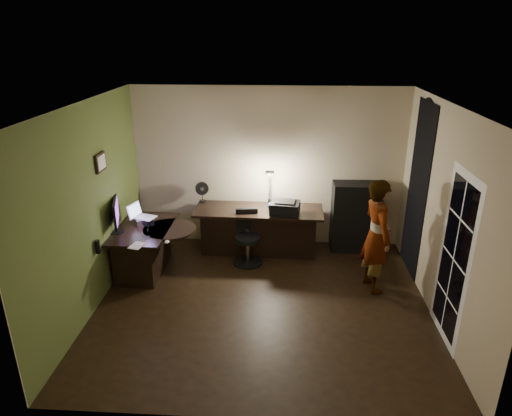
# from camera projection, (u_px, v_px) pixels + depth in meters

# --- Properties ---
(floor) EXTENTS (4.50, 4.00, 0.01)m
(floor) POSITION_uv_depth(u_px,v_px,m) (262.00, 304.00, 6.28)
(floor) COLOR black
(floor) RESTS_ON ground
(ceiling) EXTENTS (4.50, 4.00, 0.01)m
(ceiling) POSITION_uv_depth(u_px,v_px,m) (263.00, 105.00, 5.28)
(ceiling) COLOR silver
(ceiling) RESTS_ON floor
(wall_back) EXTENTS (4.50, 0.01, 2.70)m
(wall_back) POSITION_uv_depth(u_px,v_px,m) (268.00, 168.00, 7.64)
(wall_back) COLOR tan
(wall_back) RESTS_ON floor
(wall_front) EXTENTS (4.50, 0.01, 2.70)m
(wall_front) POSITION_uv_depth(u_px,v_px,m) (252.00, 300.00, 3.92)
(wall_front) COLOR tan
(wall_front) RESTS_ON floor
(wall_left) EXTENTS (0.01, 4.00, 2.70)m
(wall_left) POSITION_uv_depth(u_px,v_px,m) (89.00, 209.00, 5.91)
(wall_left) COLOR tan
(wall_left) RESTS_ON floor
(wall_right) EXTENTS (0.01, 4.00, 2.70)m
(wall_right) POSITION_uv_depth(u_px,v_px,m) (444.00, 217.00, 5.66)
(wall_right) COLOR tan
(wall_right) RESTS_ON floor
(green_wall_overlay) EXTENTS (0.00, 4.00, 2.70)m
(green_wall_overlay) POSITION_uv_depth(u_px,v_px,m) (90.00, 209.00, 5.90)
(green_wall_overlay) COLOR #4C5D26
(green_wall_overlay) RESTS_ON floor
(arched_doorway) EXTENTS (0.01, 0.90, 2.60)m
(arched_doorway) POSITION_uv_depth(u_px,v_px,m) (417.00, 190.00, 6.74)
(arched_doorway) COLOR black
(arched_doorway) RESTS_ON floor
(french_door) EXTENTS (0.02, 0.92, 2.10)m
(french_door) POSITION_uv_depth(u_px,v_px,m) (454.00, 259.00, 5.26)
(french_door) COLOR white
(french_door) RESTS_ON floor
(framed_picture) EXTENTS (0.04, 0.30, 0.25)m
(framed_picture) POSITION_uv_depth(u_px,v_px,m) (100.00, 162.00, 6.14)
(framed_picture) COLOR black
(framed_picture) RESTS_ON wall_left
(desk_left) EXTENTS (0.81, 1.30, 0.74)m
(desk_left) POSITION_uv_depth(u_px,v_px,m) (146.00, 250.00, 6.99)
(desk_left) COLOR black
(desk_left) RESTS_ON floor
(desk_right) EXTENTS (2.10, 0.78, 0.78)m
(desk_right) POSITION_uv_depth(u_px,v_px,m) (259.00, 231.00, 7.57)
(desk_right) COLOR black
(desk_right) RESTS_ON floor
(cabinet) EXTENTS (0.79, 0.40, 1.18)m
(cabinet) POSITION_uv_depth(u_px,v_px,m) (355.00, 217.00, 7.63)
(cabinet) COLOR black
(cabinet) RESTS_ON floor
(laptop_stand) EXTENTS (0.31, 0.28, 0.10)m
(laptop_stand) POSITION_uv_depth(u_px,v_px,m) (145.00, 221.00, 6.97)
(laptop_stand) COLOR silver
(laptop_stand) RESTS_ON desk_left
(laptop) EXTENTS (0.40, 0.39, 0.22)m
(laptop) POSITION_uv_depth(u_px,v_px,m) (144.00, 211.00, 6.90)
(laptop) COLOR silver
(laptop) RESTS_ON laptop_stand
(monitor) EXTENTS (0.27, 0.56, 0.37)m
(monitor) POSITION_uv_depth(u_px,v_px,m) (115.00, 221.00, 6.64)
(monitor) COLOR black
(monitor) RESTS_ON desk_left
(mouse) EXTENTS (0.07, 0.10, 0.04)m
(mouse) POSITION_uv_depth(u_px,v_px,m) (167.00, 242.00, 6.36)
(mouse) COLOR silver
(mouse) RESTS_ON desk_left
(phone) EXTENTS (0.09, 0.13, 0.01)m
(phone) POSITION_uv_depth(u_px,v_px,m) (148.00, 238.00, 6.53)
(phone) COLOR black
(phone) RESTS_ON desk_left
(pen) EXTENTS (0.04, 0.14, 0.01)m
(pen) POSITION_uv_depth(u_px,v_px,m) (148.00, 230.00, 6.77)
(pen) COLOR black
(pen) RESTS_ON desk_left
(speaker) EXTENTS (0.07, 0.07, 0.18)m
(speaker) POSITION_uv_depth(u_px,v_px,m) (98.00, 247.00, 6.05)
(speaker) COLOR black
(speaker) RESTS_ON desk_left
(notepad) EXTENTS (0.21, 0.26, 0.01)m
(notepad) POSITION_uv_depth(u_px,v_px,m) (137.00, 246.00, 6.28)
(notepad) COLOR silver
(notepad) RESTS_ON desk_left
(desk_fan) EXTENTS (0.25, 0.18, 0.34)m
(desk_fan) POSITION_uv_depth(u_px,v_px,m) (202.00, 192.00, 7.68)
(desk_fan) COLOR black
(desk_fan) RESTS_ON desk_right
(headphones) EXTENTS (0.23, 0.14, 0.10)m
(headphones) POSITION_uv_depth(u_px,v_px,m) (274.00, 205.00, 7.43)
(headphones) COLOR navy
(headphones) RESTS_ON desk_right
(printer) EXTENTS (0.50, 0.41, 0.20)m
(printer) POSITION_uv_depth(u_px,v_px,m) (285.00, 207.00, 7.21)
(printer) COLOR black
(printer) RESTS_ON desk_right
(desk_lamp) EXTENTS (0.26, 0.34, 0.66)m
(desk_lamp) POSITION_uv_depth(u_px,v_px,m) (270.00, 184.00, 7.56)
(desk_lamp) COLOR black
(desk_lamp) RESTS_ON desk_right
(office_chair) EXTENTS (0.55, 0.55, 0.86)m
(office_chair) POSITION_uv_depth(u_px,v_px,m) (248.00, 238.00, 7.22)
(office_chair) COLOR black
(office_chair) RESTS_ON floor
(person) EXTENTS (0.53, 0.67, 1.65)m
(person) POSITION_uv_depth(u_px,v_px,m) (377.00, 236.00, 6.37)
(person) COLOR #D8A88C
(person) RESTS_ON floor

